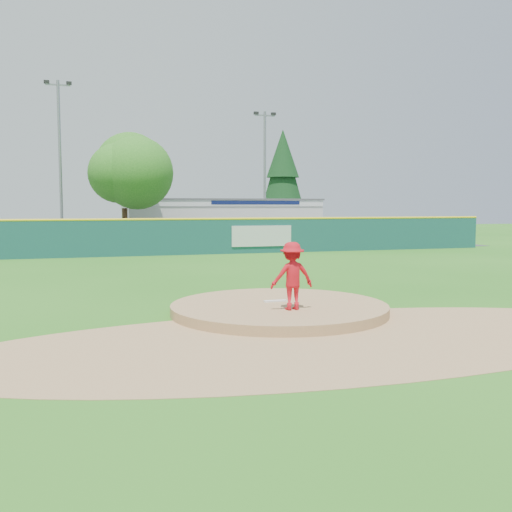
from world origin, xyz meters
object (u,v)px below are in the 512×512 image
object	(u,v)px
van	(259,235)
pool_building_grp	(219,219)
deciduous_tree	(124,178)
pitcher	(292,276)
conifer_tree	(283,175)
light_pole_right	(265,170)
light_pole_left	(60,156)

from	to	relation	value
van	pool_building_grp	distance (m)	9.41
deciduous_tree	pitcher	bearing A→B (deg)	-85.54
pitcher	conifer_tree	xyz separation A→B (m)	(12.98, 36.87, 4.48)
van	light_pole_right	size ratio (longest dim) A/B	0.57
pool_building_grp	deciduous_tree	world-z (taller)	deciduous_tree
pitcher	pool_building_grp	world-z (taller)	pool_building_grp
pool_building_grp	conifer_tree	xyz separation A→B (m)	(7.00, 4.01, 3.88)
pitcher	deciduous_tree	xyz separation A→B (m)	(-2.02, 25.87, 3.49)
light_pole_left	conifer_tree	bearing A→B (deg)	25.35
pitcher	conifer_tree	size ratio (longest dim) A/B	0.17
pitcher	van	world-z (taller)	pitcher
pool_building_grp	light_pole_right	world-z (taller)	light_pole_right
deciduous_tree	conifer_tree	size ratio (longest dim) A/B	0.77
van	deciduous_tree	bearing A→B (deg)	55.98
conifer_tree	light_pole_left	xyz separation A→B (m)	(-19.00, -9.00, 0.51)
deciduous_tree	light_pole_left	size ratio (longest dim) A/B	0.67
pitcher	deciduous_tree	bearing A→B (deg)	-86.13
light_pole_right	deciduous_tree	bearing A→B (deg)	-160.02
pitcher	light_pole_left	world-z (taller)	light_pole_left
pool_building_grp	pitcher	bearing A→B (deg)	-100.32
conifer_tree	light_pole_left	distance (m)	21.03
pitcher	light_pole_right	distance (m)	31.51
pool_building_grp	light_pole_left	world-z (taller)	light_pole_left
deciduous_tree	light_pole_left	world-z (taller)	light_pole_left
van	pool_building_grp	xyz separation A→B (m)	(-0.55, 9.36, 0.86)
pool_building_grp	light_pole_right	xyz separation A→B (m)	(3.00, -2.99, 3.88)
conifer_tree	light_pole_right	xyz separation A→B (m)	(-4.00, -7.00, 0.00)
van	light_pole_right	distance (m)	8.30
pool_building_grp	light_pole_right	distance (m)	5.75
pitcher	pool_building_grp	size ratio (longest dim) A/B	0.11
deciduous_tree	light_pole_right	distance (m)	11.75
deciduous_tree	conifer_tree	xyz separation A→B (m)	(15.00, 11.00, 0.99)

